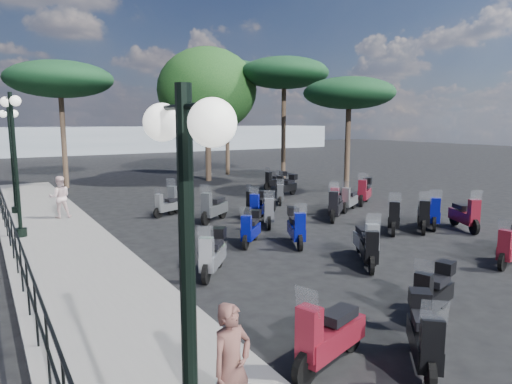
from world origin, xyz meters
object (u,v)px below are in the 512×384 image
scooter_0 (424,338)px  scooter_27 (434,214)px  scooter_2 (251,229)px  scooter_26 (465,216)px  scooter_9 (259,207)px  pine_0 (227,75)px  pine_1 (284,73)px  woman (232,367)px  scooter_3 (213,255)px  scooter_15 (260,205)px  scooter_6 (433,293)px  lamp_post_0 (189,337)px  scooter_5 (179,200)px  scooter_7 (369,249)px  scooter_30 (394,218)px  scooter_13 (511,247)px  pine_2 (60,80)px  lamp_post_2 (12,153)px  scooter_21 (337,201)px  scooter_17 (280,194)px  scooter_23 (275,181)px  scooter_8 (366,242)px  scooter_20 (423,217)px  scooter_16 (335,206)px  scooter_14 (296,228)px  pedestrian_far (60,197)px  pine_3 (349,94)px  scooter_1 (329,337)px  scooter_22 (349,200)px  scooter_28 (365,192)px  scooter_11 (168,206)px  lamp_post_1 (15,156)px  broadleaf_tree (207,90)px  scooter_4 (214,208)px

scooter_0 → scooter_27: (7.94, 5.92, -0.00)m
scooter_2 → scooter_26: 7.48m
scooter_9 → pine_0: size_ratio=0.18×
scooter_9 → pine_1: pine_1 is taller
woman → scooter_2: woman is taller
scooter_3 → scooter_15: bearing=-90.5°
scooter_6 → scooter_26: size_ratio=0.93×
lamp_post_0 → scooter_5: lamp_post_0 is taller
scooter_7 → scooter_30: bearing=-108.1°
scooter_13 → pine_2: bearing=5.9°
scooter_0 → scooter_13: scooter_0 is taller
scooter_26 → scooter_27: scooter_26 is taller
woman → scooter_0: (3.15, -0.17, -0.40)m
lamp_post_2 → lamp_post_0: bearing=-110.8°
scooter_9 → lamp_post_0: bearing=104.1°
scooter_0 → scooter_21: bearing=-82.4°
lamp_post_0 → scooter_17: 17.60m
scooter_3 → scooter_17: size_ratio=1.05×
scooter_6 → scooter_23: scooter_6 is taller
scooter_8 → scooter_3: bearing=15.3°
scooter_5 → scooter_20: (5.82, -7.35, -0.00)m
scooter_3 → scooter_16: (6.68, 3.24, -0.00)m
scooter_14 → pine_1: 15.55m
scooter_14 → lamp_post_2: bearing=-26.0°
scooter_13 → pine_0: bearing=-22.5°
scooter_30 → scooter_3: bearing=55.4°
scooter_21 → pine_1: size_ratio=0.20×
scooter_27 → scooter_2: bearing=38.8°
pedestrian_far → pine_0: pine_0 is taller
scooter_17 → pedestrian_far: bearing=24.3°
scooter_7 → pine_3: (8.34, 9.94, 4.61)m
lamp_post_2 → scooter_2: (5.71, -8.28, -1.99)m
scooter_1 → scooter_21: scooter_1 is taller
scooter_22 → pine_0: (1.93, 14.35, 6.30)m
scooter_1 → pine_2: 22.78m
scooter_28 → scooter_11: bearing=40.4°
scooter_16 → scooter_22: (1.61, 0.98, -0.05)m
scooter_1 → scooter_20: size_ratio=1.21×
scooter_5 → scooter_23: scooter_5 is taller
scooter_0 → scooter_3: scooter_3 is taller
scooter_9 → scooter_14: size_ratio=0.86×
lamp_post_0 → scooter_27: (12.29, 7.43, -1.79)m
lamp_post_1 → broadleaf_tree: bearing=30.3°
scooter_11 → scooter_28: size_ratio=0.88×
lamp_post_0 → woman: 2.49m
scooter_0 → scooter_4: size_ratio=0.85×
scooter_3 → pine_3: 15.33m
lamp_post_2 → scooter_14: (6.85, -9.03, -1.94)m
scooter_6 → scooter_22: scooter_22 is taller
scooter_17 → lamp_post_0: bearing=85.1°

